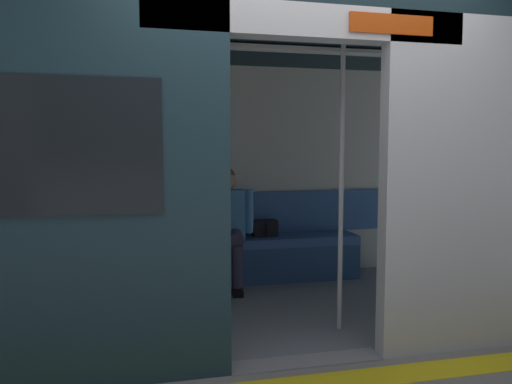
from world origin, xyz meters
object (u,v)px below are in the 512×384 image
at_px(train_car, 256,130).
at_px(bench_seat, 243,249).
at_px(person_seated, 226,218).
at_px(book, 192,238).
at_px(handbag, 265,228).
at_px(grab_pole_door, 224,186).
at_px(grab_pole_far, 341,184).

relative_size(train_car, bench_seat, 2.61).
bearing_deg(person_seated, book, -15.31).
xyz_separation_m(handbag, book, (0.76, 0.03, -0.07)).
relative_size(person_seated, grab_pole_door, 0.54).
xyz_separation_m(train_car, grab_pole_door, (0.37, 0.57, -0.42)).
distance_m(handbag, grab_pole_far, 1.64).
relative_size(train_car, grab_pole_door, 2.88).
height_order(book, grab_pole_door, grab_pole_door).
bearing_deg(grab_pole_far, bench_seat, -72.99).
relative_size(handbag, grab_pole_door, 0.12).
bearing_deg(grab_pole_far, person_seated, -65.97).
distance_m(bench_seat, grab_pole_door, 1.71).
xyz_separation_m(person_seated, grab_pole_door, (0.26, 1.41, 0.43)).
height_order(person_seated, handbag, person_seated).
height_order(train_car, book, train_car).
xyz_separation_m(train_car, grab_pole_far, (-0.52, 0.57, -0.42)).
bearing_deg(bench_seat, train_car, 85.25).
xyz_separation_m(train_car, handbag, (-0.32, -0.96, -0.99)).
xyz_separation_m(train_car, person_seated, (0.11, -0.84, -0.85)).
bearing_deg(grab_pole_far, book, -57.28).
bearing_deg(book, train_car, 149.09).
relative_size(person_seated, handbag, 4.58).
height_order(handbag, book, handbag).
height_order(bench_seat, grab_pole_door, grab_pole_door).
height_order(person_seated, grab_pole_door, grab_pole_door).
height_order(bench_seat, handbag, handbag).
relative_size(person_seated, grab_pole_far, 0.54).
distance_m(handbag, grab_pole_door, 1.77).
bearing_deg(person_seated, bench_seat, -164.16).
bearing_deg(grab_pole_door, book, -87.31).
bearing_deg(book, person_seated, -161.66).
xyz_separation_m(book, grab_pole_door, (-0.07, 1.50, 0.64)).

